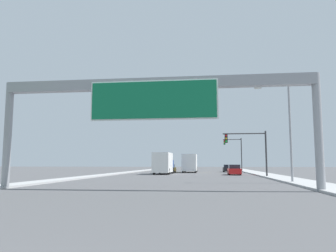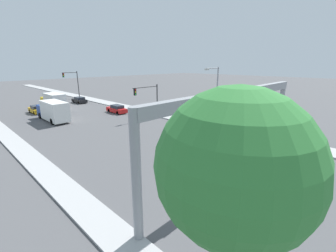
{
  "view_description": "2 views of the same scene",
  "coord_description": "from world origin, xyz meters",
  "px_view_note": "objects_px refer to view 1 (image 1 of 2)",
  "views": [
    {
      "loc": [
        3.45,
        -2.38,
        1.67
      ],
      "look_at": [
        0.0,
        25.24,
        4.83
      ],
      "focal_mm": 35.0,
      "sensor_mm": 36.0,
      "label": 1
    },
    {
      "loc": [
        -15.93,
        10.06,
        9.0
      ],
      "look_at": [
        1.92,
        27.35,
        2.0
      ],
      "focal_mm": 24.0,
      "sensor_mm": 36.0,
      "label": 2
    }
  ],
  "objects_px": {
    "traffic_light_mid_block": "(236,149)",
    "street_lamp_right": "(285,123)",
    "car_far_right": "(234,170)",
    "traffic_light_near_intersection": "(251,145)",
    "car_mid_right": "(228,169)",
    "truck_box_secondary": "(190,163)",
    "sign_gantry": "(154,99)",
    "car_mid_center": "(170,169)",
    "truck_box_primary": "(163,163)"
  },
  "relations": [
    {
      "from": "traffic_light_mid_block",
      "to": "street_lamp_right",
      "type": "distance_m",
      "value": 41.65
    },
    {
      "from": "car_far_right",
      "to": "traffic_light_near_intersection",
      "type": "xyz_separation_m",
      "value": [
        1.47,
        -7.6,
        3.13
      ]
    },
    {
      "from": "car_mid_right",
      "to": "truck_box_secondary",
      "type": "distance_m",
      "value": 8.03
    },
    {
      "from": "truck_box_secondary",
      "to": "sign_gantry",
      "type": "bearing_deg",
      "value": -90.0
    },
    {
      "from": "car_mid_center",
      "to": "traffic_light_mid_block",
      "type": "bearing_deg",
      "value": 43.43
    },
    {
      "from": "truck_box_primary",
      "to": "truck_box_secondary",
      "type": "xyz_separation_m",
      "value": [
        3.5,
        9.55,
        0.01
      ]
    },
    {
      "from": "traffic_light_near_intersection",
      "to": "traffic_light_mid_block",
      "type": "xyz_separation_m",
      "value": [
        0.65,
        30.0,
        0.79
      ]
    },
    {
      "from": "traffic_light_near_intersection",
      "to": "traffic_light_mid_block",
      "type": "relative_size",
      "value": 0.8
    },
    {
      "from": "sign_gantry",
      "to": "truck_box_primary",
      "type": "height_order",
      "value": "sign_gantry"
    },
    {
      "from": "truck_box_secondary",
      "to": "street_lamp_right",
      "type": "xyz_separation_m",
      "value": [
        9.96,
        -30.84,
        3.42
      ]
    },
    {
      "from": "truck_box_secondary",
      "to": "traffic_light_near_intersection",
      "type": "xyz_separation_m",
      "value": [
        8.47,
        -19.2,
        2.17
      ]
    },
    {
      "from": "traffic_light_mid_block",
      "to": "car_mid_right",
      "type": "bearing_deg",
      "value": -106.86
    },
    {
      "from": "truck_box_secondary",
      "to": "traffic_light_near_intersection",
      "type": "distance_m",
      "value": 21.1
    },
    {
      "from": "sign_gantry",
      "to": "traffic_light_near_intersection",
      "type": "bearing_deg",
      "value": 67.14
    },
    {
      "from": "car_mid_center",
      "to": "car_far_right",
      "type": "distance_m",
      "value": 14.81
    },
    {
      "from": "sign_gantry",
      "to": "street_lamp_right",
      "type": "distance_m",
      "value": 13.08
    },
    {
      "from": "sign_gantry",
      "to": "car_mid_right",
      "type": "distance_m",
      "value": 43.95
    },
    {
      "from": "car_mid_right",
      "to": "street_lamp_right",
      "type": "height_order",
      "value": "street_lamp_right"
    },
    {
      "from": "truck_box_primary",
      "to": "truck_box_secondary",
      "type": "relative_size",
      "value": 1.09
    },
    {
      "from": "street_lamp_right",
      "to": "truck_box_primary",
      "type": "bearing_deg",
      "value": 122.3
    },
    {
      "from": "truck_box_secondary",
      "to": "car_far_right",
      "type": "bearing_deg",
      "value": -58.89
    },
    {
      "from": "sign_gantry",
      "to": "truck_box_primary",
      "type": "distance_m",
      "value": 30.23
    },
    {
      "from": "sign_gantry",
      "to": "truck_box_primary",
      "type": "relative_size",
      "value": 2.49
    },
    {
      "from": "traffic_light_near_intersection",
      "to": "traffic_light_mid_block",
      "type": "distance_m",
      "value": 30.02
    },
    {
      "from": "car_mid_center",
      "to": "street_lamp_right",
      "type": "height_order",
      "value": "street_lamp_right"
    },
    {
      "from": "car_mid_center",
      "to": "traffic_light_near_intersection",
      "type": "relative_size",
      "value": 0.77
    },
    {
      "from": "car_mid_right",
      "to": "traffic_light_near_intersection",
      "type": "bearing_deg",
      "value": -86.34
    },
    {
      "from": "car_far_right",
      "to": "truck_box_primary",
      "type": "distance_m",
      "value": 10.74
    },
    {
      "from": "sign_gantry",
      "to": "car_mid_center",
      "type": "relative_size",
      "value": 4.8
    },
    {
      "from": "sign_gantry",
      "to": "street_lamp_right",
      "type": "bearing_deg",
      "value": 40.31
    },
    {
      "from": "street_lamp_right",
      "to": "car_mid_right",
      "type": "bearing_deg",
      "value": 94.89
    },
    {
      "from": "car_mid_center",
      "to": "traffic_light_near_intersection",
      "type": "xyz_separation_m",
      "value": [
        11.97,
        -18.05,
        3.13
      ]
    },
    {
      "from": "car_far_right",
      "to": "traffic_light_mid_block",
      "type": "xyz_separation_m",
      "value": [
        2.12,
        22.4,
        3.92
      ]
    },
    {
      "from": "car_far_right",
      "to": "street_lamp_right",
      "type": "distance_m",
      "value": 19.96
    },
    {
      "from": "car_mid_right",
      "to": "traffic_light_near_intersection",
      "type": "relative_size",
      "value": 0.8
    },
    {
      "from": "car_mid_right",
      "to": "truck_box_secondary",
      "type": "bearing_deg",
      "value": -151.51
    },
    {
      "from": "sign_gantry",
      "to": "car_mid_center",
      "type": "bearing_deg",
      "value": 95.24
    },
    {
      "from": "traffic_light_mid_block",
      "to": "street_lamp_right",
      "type": "relative_size",
      "value": 0.82
    },
    {
      "from": "car_mid_center",
      "to": "street_lamp_right",
      "type": "bearing_deg",
      "value": -65.61
    },
    {
      "from": "truck_box_primary",
      "to": "car_far_right",
      "type": "bearing_deg",
      "value": -11.04
    },
    {
      "from": "car_mid_center",
      "to": "sign_gantry",
      "type": "bearing_deg",
      "value": -84.76
    },
    {
      "from": "truck_box_primary",
      "to": "traffic_light_near_intersection",
      "type": "relative_size",
      "value": 1.48
    },
    {
      "from": "truck_box_primary",
      "to": "street_lamp_right",
      "type": "bearing_deg",
      "value": -57.7
    },
    {
      "from": "car_mid_center",
      "to": "truck_box_primary",
      "type": "distance_m",
      "value": 8.45
    },
    {
      "from": "traffic_light_near_intersection",
      "to": "street_lamp_right",
      "type": "distance_m",
      "value": 11.8
    },
    {
      "from": "traffic_light_mid_block",
      "to": "traffic_light_near_intersection",
      "type": "bearing_deg",
      "value": -91.24
    },
    {
      "from": "car_mid_right",
      "to": "street_lamp_right",
      "type": "bearing_deg",
      "value": -85.11
    },
    {
      "from": "sign_gantry",
      "to": "car_far_right",
      "type": "bearing_deg",
      "value": 75.82
    },
    {
      "from": "car_far_right",
      "to": "truck_box_secondary",
      "type": "bearing_deg",
      "value": 121.11
    },
    {
      "from": "car_mid_center",
      "to": "traffic_light_mid_block",
      "type": "relative_size",
      "value": 0.61
    }
  ]
}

